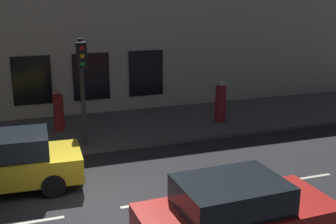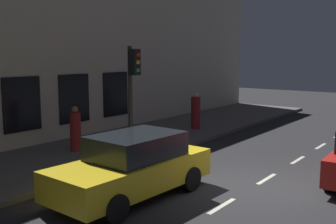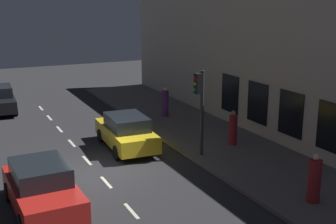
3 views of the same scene
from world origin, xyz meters
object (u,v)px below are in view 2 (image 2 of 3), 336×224
Objects in this scene: traffic_light at (133,82)px; parked_car_2 at (133,166)px; pedestrian_1 at (196,112)px; pedestrian_0 at (76,131)px.

parked_car_2 is (-2.32, 2.61, -1.84)m from traffic_light.
pedestrian_1 is (3.48, -8.21, 0.12)m from parked_car_2.
pedestrian_0 reaches higher than parked_car_2.
traffic_light reaches higher than pedestrian_1.
pedestrian_1 is at bearing -64.40° from parked_car_2.
traffic_light is 2.84m from pedestrian_0.
pedestrian_0 is at bearing -21.12° from parked_car_2.
pedestrian_0 is at bearing -122.97° from pedestrian_1.
traffic_light is 2.19× the size of pedestrian_1.
parked_car_2 is 4.88m from pedestrian_0.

